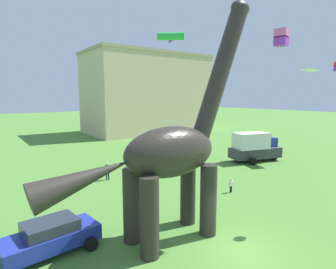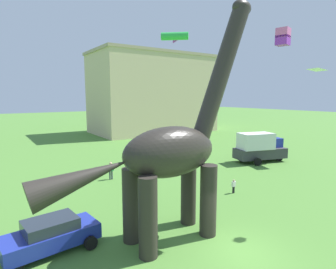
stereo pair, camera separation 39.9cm
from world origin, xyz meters
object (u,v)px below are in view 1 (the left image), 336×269
at_px(kite_mid_right, 281,38).
at_px(kite_apex, 171,37).
at_px(person_near_flyer, 107,169).
at_px(kite_high_right, 310,70).
at_px(parked_box_truck, 255,146).
at_px(person_vendor_side, 231,184).
at_px(dinosaur_sculpture, 170,152).
at_px(parked_sedan_left, 51,236).

bearing_deg(kite_mid_right, kite_apex, 77.98).
relative_size(person_near_flyer, kite_high_right, 0.74).
distance_m(parked_box_truck, kite_high_right, 9.98).
bearing_deg(parked_box_truck, kite_mid_right, -122.56).
xyz_separation_m(person_vendor_side, person_near_flyer, (-6.21, 8.27, 0.29)).
bearing_deg(dinosaur_sculpture, person_vendor_side, 29.58).
bearing_deg(parked_sedan_left, kite_mid_right, -28.51).
bearing_deg(kite_high_right, parked_box_truck, 146.82).
distance_m(parked_box_truck, kite_mid_right, 17.89).
bearing_deg(dinosaur_sculpture, parked_box_truck, 34.71).
bearing_deg(parked_box_truck, person_vendor_side, -134.46).
bearing_deg(kite_mid_right, parked_box_truck, 40.47).
xyz_separation_m(dinosaur_sculpture, parked_box_truck, (17.36, 8.04, -2.81)).
distance_m(person_vendor_side, person_near_flyer, 10.35).
xyz_separation_m(person_vendor_side, kite_mid_right, (-2.23, -4.92, 9.45)).
relative_size(person_near_flyer, kite_mid_right, 1.83).
bearing_deg(kite_apex, person_vendor_side, -94.08).
relative_size(parked_box_truck, kite_high_right, 2.89).
bearing_deg(dinosaur_sculpture, parked_sedan_left, 168.01).
xyz_separation_m(dinosaur_sculpture, kite_high_right, (22.09, 4.94, 5.41)).
relative_size(parked_sedan_left, kite_high_right, 2.12).
distance_m(person_vendor_side, kite_high_right, 17.33).
xyz_separation_m(parked_sedan_left, kite_high_right, (27.31, 2.85, 9.06)).
bearing_deg(kite_apex, kite_high_right, -23.89).
distance_m(kite_mid_right, kite_high_right, 18.19).
bearing_deg(parked_sedan_left, kite_high_right, -0.48).
distance_m(parked_box_truck, person_near_flyer, 16.26).
relative_size(person_near_flyer, kite_apex, 0.58).
relative_size(dinosaur_sculpture, kite_mid_right, 14.80).
relative_size(parked_box_truck, kite_apex, 2.27).
distance_m(parked_sedan_left, kite_apex, 20.03).
bearing_deg(kite_high_right, kite_apex, 156.11).
bearing_deg(parked_box_truck, parked_sedan_left, -148.27).
height_order(dinosaur_sculpture, parked_sedan_left, dinosaur_sculpture).
xyz_separation_m(person_vendor_side, kite_high_right, (14.50, 2.22, 9.24)).
height_order(dinosaur_sculpture, kite_high_right, dinosaur_sculpture).
height_order(person_vendor_side, kite_apex, kite_apex).
relative_size(dinosaur_sculpture, parked_sedan_left, 2.82).
bearing_deg(kite_apex, person_near_flyer, -179.12).
height_order(person_vendor_side, kite_high_right, kite_high_right).
xyz_separation_m(dinosaur_sculpture, person_vendor_side, (7.59, 2.72, -3.83)).
height_order(kite_apex, kite_high_right, kite_apex).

